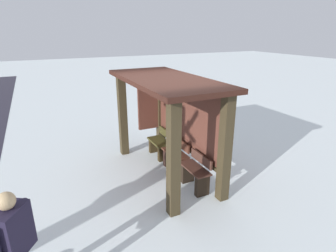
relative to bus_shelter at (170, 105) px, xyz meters
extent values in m
plane|color=white|center=(0.08, -0.15, -1.63)|extent=(60.00, 60.00, 0.00)
cube|color=#382E1C|center=(-1.40, -0.71, -0.54)|extent=(0.20, 0.20, 2.18)
cube|color=#382E1C|center=(1.56, -0.71, -0.54)|extent=(0.20, 0.20, 2.18)
cube|color=#382E1C|center=(-1.40, 0.40, -0.54)|extent=(0.20, 0.20, 2.18)
cube|color=#382E1C|center=(1.56, 0.40, -0.54)|extent=(0.20, 0.20, 2.18)
cube|color=#331912|center=(0.08, -0.15, 0.60)|extent=(3.42, 1.56, 0.10)
cube|color=#592E24|center=(0.08, 0.40, -0.30)|extent=(2.77, 0.08, 1.43)
cube|color=#382E1C|center=(0.08, 0.38, -1.07)|extent=(2.77, 0.06, 0.08)
cube|color=#592E24|center=(-1.40, 0.04, -0.30)|extent=(0.08, 0.61, 1.43)
cube|color=#3F3B1B|center=(-0.82, 0.10, -1.22)|extent=(0.81, 0.41, 0.05)
cube|color=#3F3B1B|center=(-0.82, 0.28, -1.01)|extent=(0.76, 0.04, 0.20)
cube|color=#2E2311|center=(-0.52, 0.10, -1.44)|extent=(0.12, 0.35, 0.39)
cube|color=#2E2311|center=(-1.13, 0.10, -1.44)|extent=(0.12, 0.35, 0.39)
cube|color=#4E291D|center=(0.08, 0.10, -1.18)|extent=(0.81, 0.36, 0.05)
cube|color=#4E291D|center=(0.08, 0.26, -0.98)|extent=(0.76, 0.04, 0.20)
cube|color=black|center=(0.38, 0.10, -1.42)|extent=(0.12, 0.30, 0.43)
cube|color=black|center=(-0.22, 0.10, -1.42)|extent=(0.12, 0.30, 0.43)
cube|color=#482B22|center=(0.99, 0.10, -1.16)|extent=(0.81, 0.35, 0.03)
cube|color=#482B22|center=(0.99, 0.25, -0.96)|extent=(0.76, 0.04, 0.20)
cube|color=black|center=(1.29, 0.10, -1.41)|extent=(0.12, 0.30, 0.46)
cube|color=black|center=(0.68, 0.10, -1.41)|extent=(0.12, 0.30, 0.46)
cube|color=#201B30|center=(2.31, -3.17, -0.57)|extent=(0.50, 0.46, 0.60)
sphere|color=tan|center=(2.31, -3.17, -0.16)|extent=(0.21, 0.21, 0.21)
cylinder|color=#201B30|center=(2.09, -3.02, -0.60)|extent=(0.12, 0.12, 0.54)
camera|label=1|loc=(5.42, -2.70, 1.62)|focal=29.46mm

